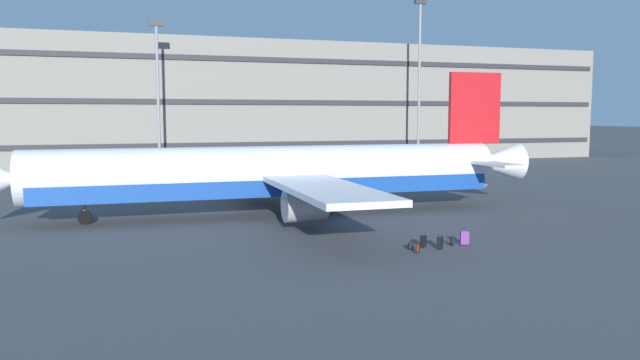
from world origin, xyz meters
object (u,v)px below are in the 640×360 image
(suitcase_large, at_px, (423,241))
(backpack_red, at_px, (452,241))
(airliner, at_px, (279,174))
(suitcase_navy, at_px, (440,242))
(backpack_black, at_px, (417,249))
(suitcase_laid_flat, at_px, (465,238))
(backpack_scuffed, at_px, (410,246))

(suitcase_large, height_order, backpack_red, suitcase_large)
(airliner, distance_m, suitcase_large, 14.19)
(suitcase_navy, bearing_deg, backpack_black, -161.79)
(suitcase_laid_flat, relative_size, backpack_black, 1.83)
(suitcase_large, height_order, backpack_black, suitcase_large)
(airliner, xyz_separation_m, suitcase_large, (4.63, -13.17, -2.58))
(suitcase_navy, bearing_deg, airliner, 110.89)
(airliner, xyz_separation_m, backpack_scuffed, (3.68, -13.54, -2.75))
(suitcase_laid_flat, xyz_separation_m, backpack_red, (-0.71, 0.09, -0.18))
(backpack_scuffed, bearing_deg, backpack_black, -90.30)
(airliner, xyz_separation_m, backpack_black, (3.67, -14.36, -2.71))
(airliner, bearing_deg, backpack_scuffed, -74.81)
(suitcase_large, height_order, backpack_scuffed, suitcase_large)
(suitcase_large, relative_size, suitcase_laid_flat, 0.82)
(backpack_black, bearing_deg, backpack_scuffed, 89.70)
(suitcase_large, bearing_deg, suitcase_laid_flat, -4.92)
(suitcase_navy, height_order, suitcase_large, suitcase_navy)
(backpack_scuffed, relative_size, backpack_red, 0.85)
(backpack_black, distance_m, backpack_red, 2.88)
(backpack_scuffed, bearing_deg, backpack_red, 5.47)
(backpack_scuffed, height_order, backpack_red, backpack_red)
(airliner, distance_m, suitcase_navy, 15.02)
(suitcase_navy, height_order, backpack_scuffed, suitcase_navy)
(backpack_scuffed, distance_m, backpack_black, 0.82)
(suitcase_navy, xyz_separation_m, backpack_scuffed, (-1.60, 0.29, -0.18))
(suitcase_large, relative_size, backpack_scuffed, 1.75)
(suitcase_large, relative_size, backpack_black, 1.50)
(backpack_red, bearing_deg, backpack_scuffed, -174.53)
(backpack_red, bearing_deg, backpack_black, -158.08)
(suitcase_navy, distance_m, backpack_red, 1.20)
(suitcase_laid_flat, bearing_deg, backpack_scuffed, -177.22)
(airliner, height_order, suitcase_large, airliner)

